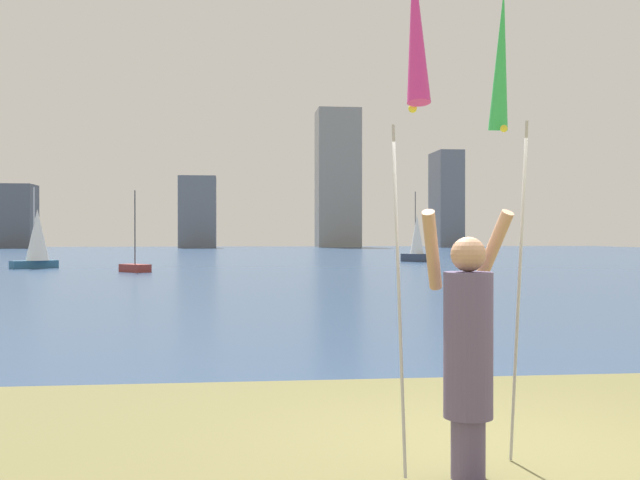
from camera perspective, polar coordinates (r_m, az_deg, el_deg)
ground at (r=57.02m, az=-4.24°, el=-1.52°), size 120.00×138.00×0.12m
person at (r=5.65m, az=11.12°, el=-7.87°), size 0.72×0.53×1.97m
kite_flag_left at (r=5.36m, az=7.19°, el=14.81°), size 0.16×0.92×3.76m
kite_flag_right at (r=6.43m, az=13.59°, el=12.37°), size 0.16×0.72×3.78m
sailboat_0 at (r=51.95m, az=7.31°, el=-0.03°), size 1.84×2.06×4.81m
sailboat_2 at (r=37.86m, az=-13.83°, el=-2.00°), size 1.68×1.77×4.00m
sailboat_4 at (r=43.77m, az=-20.64°, el=0.06°), size 2.39×2.06×4.42m
skyline_tower_0 at (r=118.68m, az=-22.00°, el=1.68°), size 5.22×5.26×9.28m
skyline_tower_1 at (r=113.02m, az=-9.26°, el=2.10°), size 5.45×4.19×10.59m
skyline_tower_2 at (r=118.35m, az=1.35°, el=4.66°), size 6.64×6.49×21.47m
skyline_tower_3 at (r=119.83m, az=9.53°, el=3.04°), size 3.83×7.44×14.93m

